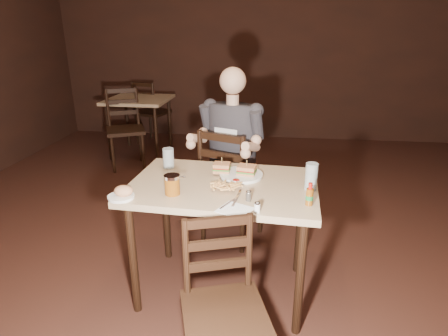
# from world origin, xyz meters

# --- Properties ---
(room_shell) EXTENTS (7.00, 7.00, 7.00)m
(room_shell) POSITION_xyz_m (0.00, 0.00, 1.40)
(room_shell) COLOR black
(room_shell) RESTS_ON ground
(main_table) EXTENTS (1.17, 0.82, 0.77)m
(main_table) POSITION_xyz_m (-0.02, -0.32, 0.68)
(main_table) COLOR tan
(main_table) RESTS_ON ground
(bg_table) EXTENTS (0.81, 0.81, 0.77)m
(bg_table) POSITION_xyz_m (-1.50, 2.45, 0.68)
(bg_table) COLOR tan
(bg_table) RESTS_ON ground
(chair_far) EXTENTS (0.58, 0.60, 0.94)m
(chair_far) POSITION_xyz_m (-0.02, 0.36, 0.47)
(chair_far) COLOR black
(chair_far) RESTS_ON ground
(chair_near) EXTENTS (0.49, 0.51, 0.83)m
(chair_near) POSITION_xyz_m (0.08, -1.02, 0.41)
(chair_near) COLOR black
(chair_near) RESTS_ON ground
(bg_chair_far) EXTENTS (0.55, 0.58, 0.93)m
(bg_chair_far) POSITION_xyz_m (-1.50, 3.00, 0.46)
(bg_chair_far) COLOR black
(bg_chair_far) RESTS_ON ground
(bg_chair_near) EXTENTS (0.60, 0.62, 0.96)m
(bg_chair_near) POSITION_xyz_m (-1.50, 1.90, 0.48)
(bg_chair_near) COLOR black
(bg_chair_near) RESTS_ON ground
(diner) EXTENTS (0.63, 0.57, 0.90)m
(diner) POSITION_xyz_m (-0.04, 0.32, 0.94)
(diner) COLOR #2F2D32
(diner) RESTS_ON chair_far
(dinner_plate) EXTENTS (0.28, 0.28, 0.02)m
(dinner_plate) POSITION_xyz_m (0.08, -0.20, 0.78)
(dinner_plate) COLOR white
(dinner_plate) RESTS_ON main_table
(sandwich_left) EXTENTS (0.10, 0.09, 0.09)m
(sandwich_left) POSITION_xyz_m (-0.04, -0.17, 0.83)
(sandwich_left) COLOR tan
(sandwich_left) RESTS_ON dinner_plate
(sandwich_right) EXTENTS (0.12, 0.11, 0.10)m
(sandwich_right) POSITION_xyz_m (0.12, -0.20, 0.83)
(sandwich_right) COLOR tan
(sandwich_right) RESTS_ON dinner_plate
(fries_pile) EXTENTS (0.24, 0.18, 0.04)m
(fries_pile) POSITION_xyz_m (0.02, -0.41, 0.80)
(fries_pile) COLOR #E4A95F
(fries_pile) RESTS_ON dinner_plate
(ketchup_dollop) EXTENTS (0.05, 0.05, 0.01)m
(ketchup_dollop) POSITION_xyz_m (0.06, -0.30, 0.79)
(ketchup_dollop) COLOR maroon
(ketchup_dollop) RESTS_ON dinner_plate
(glass_left) EXTENTS (0.08, 0.08, 0.14)m
(glass_left) POSITION_xyz_m (-0.41, -0.10, 0.84)
(glass_left) COLOR silver
(glass_left) RESTS_ON main_table
(glass_right) EXTENTS (0.08, 0.08, 0.16)m
(glass_right) POSITION_xyz_m (0.50, -0.35, 0.85)
(glass_right) COLOR silver
(glass_right) RESTS_ON main_table
(hot_sauce) EXTENTS (0.04, 0.04, 0.13)m
(hot_sauce) POSITION_xyz_m (0.47, -0.55, 0.83)
(hot_sauce) COLOR brown
(hot_sauce) RESTS_ON main_table
(salt_shaker) EXTENTS (0.03, 0.03, 0.06)m
(salt_shaker) POSITION_xyz_m (0.20, -0.67, 0.80)
(salt_shaker) COLOR white
(salt_shaker) RESTS_ON main_table
(pepper_shaker) EXTENTS (0.03, 0.03, 0.06)m
(pepper_shaker) POSITION_xyz_m (0.15, -0.54, 0.80)
(pepper_shaker) COLOR #38332D
(pepper_shaker) RESTS_ON main_table
(syrup_dispenser) EXTENTS (0.10, 0.10, 0.11)m
(syrup_dispenser) POSITION_xyz_m (-0.28, -0.51, 0.83)
(syrup_dispenser) COLOR brown
(syrup_dispenser) RESTS_ON main_table
(napkin) EXTENTS (0.21, 0.20, 0.00)m
(napkin) POSITION_xyz_m (0.09, -0.66, 0.77)
(napkin) COLOR white
(napkin) RESTS_ON main_table
(knife) EXTENTS (0.04, 0.22, 0.01)m
(knife) POSITION_xyz_m (0.09, -0.53, 0.78)
(knife) COLOR silver
(knife) RESTS_ON napkin
(fork) EXTENTS (0.07, 0.14, 0.00)m
(fork) POSITION_xyz_m (0.04, -0.60, 0.78)
(fork) COLOR silver
(fork) RESTS_ON napkin
(side_plate) EXTENTS (0.15, 0.15, 0.01)m
(side_plate) POSITION_xyz_m (-0.55, -0.59, 0.78)
(side_plate) COLOR white
(side_plate) RESTS_ON main_table
(bread_roll) EXTENTS (0.11, 0.09, 0.06)m
(bread_roll) POSITION_xyz_m (-0.53, -0.59, 0.81)
(bread_roll) COLOR tan
(bread_roll) RESTS_ON side_plate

